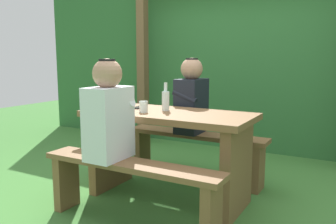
% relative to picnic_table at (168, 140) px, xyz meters
% --- Properties ---
extents(ground_plane, '(12.00, 12.00, 0.00)m').
position_rel_picnic_table_xyz_m(ground_plane, '(0.00, 0.00, -0.51)').
color(ground_plane, '#427D36').
extents(hedge_backdrop, '(6.40, 0.86, 2.28)m').
position_rel_picnic_table_xyz_m(hedge_backdrop, '(0.00, 2.30, 0.63)').
color(hedge_backdrop, '#2F6833').
rests_on(hedge_backdrop, ground_plane).
extents(pergola_post_left, '(0.12, 0.12, 2.06)m').
position_rel_picnic_table_xyz_m(pergola_post_left, '(-1.29, 1.61, 0.52)').
color(pergola_post_left, brown).
rests_on(pergola_post_left, ground_plane).
extents(picnic_table, '(1.40, 0.64, 0.75)m').
position_rel_picnic_table_xyz_m(picnic_table, '(0.00, 0.00, 0.00)').
color(picnic_table, brown).
rests_on(picnic_table, ground_plane).
extents(bench_near, '(1.40, 0.24, 0.47)m').
position_rel_picnic_table_xyz_m(bench_near, '(0.00, -0.55, -0.18)').
color(bench_near, brown).
rests_on(bench_near, ground_plane).
extents(bench_far, '(1.40, 0.24, 0.47)m').
position_rel_picnic_table_xyz_m(bench_far, '(0.00, 0.55, -0.18)').
color(bench_far, brown).
rests_on(bench_far, ground_plane).
extents(person_white_shirt, '(0.25, 0.35, 0.72)m').
position_rel_picnic_table_xyz_m(person_white_shirt, '(-0.18, -0.55, 0.29)').
color(person_white_shirt, silver).
rests_on(person_white_shirt, bench_near).
extents(person_black_coat, '(0.25, 0.35, 0.72)m').
position_rel_picnic_table_xyz_m(person_black_coat, '(-0.05, 0.55, 0.29)').
color(person_black_coat, black).
rests_on(person_black_coat, bench_far).
extents(drinking_glass, '(0.07, 0.07, 0.09)m').
position_rel_picnic_table_xyz_m(drinking_glass, '(-0.16, -0.12, 0.29)').
color(drinking_glass, silver).
rests_on(drinking_glass, picnic_table).
extents(bottle_left, '(0.06, 0.06, 0.24)m').
position_rel_picnic_table_xyz_m(bottle_left, '(-0.05, 0.05, 0.33)').
color(bottle_left, silver).
rests_on(bottle_left, picnic_table).
extents(cell_phone, '(0.08, 0.14, 0.01)m').
position_rel_picnic_table_xyz_m(cell_phone, '(-0.33, 0.06, 0.25)').
color(cell_phone, black).
rests_on(cell_phone, picnic_table).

